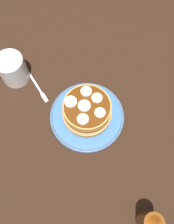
# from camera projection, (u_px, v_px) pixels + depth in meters

# --- Properties ---
(ground_plane) EXTENTS (1.40, 1.40, 0.03)m
(ground_plane) POSITION_uv_depth(u_px,v_px,m) (87.00, 119.00, 0.76)
(ground_plane) COLOR black
(plate) EXTENTS (0.23, 0.23, 0.02)m
(plate) POSITION_uv_depth(u_px,v_px,m) (87.00, 116.00, 0.74)
(plate) COLOR #3F72B2
(plate) RESTS_ON ground_plane
(pancake_stack) EXTENTS (0.15, 0.16, 0.08)m
(pancake_stack) POSITION_uv_depth(u_px,v_px,m) (87.00, 111.00, 0.70)
(pancake_stack) COLOR #9E6B21
(pancake_stack) RESTS_ON plate
(banana_slice_0) EXTENTS (0.04, 0.04, 0.01)m
(banana_slice_0) POSITION_uv_depth(u_px,v_px,m) (84.00, 107.00, 0.66)
(banana_slice_0) COLOR #EBE8C5
(banana_slice_0) RESTS_ON pancake_stack
(banana_slice_1) EXTENTS (0.03, 0.03, 0.01)m
(banana_slice_1) POSITION_uv_depth(u_px,v_px,m) (97.00, 98.00, 0.67)
(banana_slice_1) COLOR #F9E4C3
(banana_slice_1) RESTS_ON pancake_stack
(banana_slice_2) EXTENTS (0.04, 0.04, 0.01)m
(banana_slice_2) POSITION_uv_depth(u_px,v_px,m) (71.00, 102.00, 0.67)
(banana_slice_2) COLOR #F6EBC3
(banana_slice_2) RESTS_ON pancake_stack
(banana_slice_3) EXTENTS (0.03, 0.03, 0.01)m
(banana_slice_3) POSITION_uv_depth(u_px,v_px,m) (100.00, 113.00, 0.65)
(banana_slice_3) COLOR #FAE6C0
(banana_slice_3) RESTS_ON pancake_stack
(banana_slice_4) EXTENTS (0.03, 0.03, 0.01)m
(banana_slice_4) POSITION_uv_depth(u_px,v_px,m) (88.00, 92.00, 0.68)
(banana_slice_4) COLOR #F5EAC5
(banana_slice_4) RESTS_ON pancake_stack
(banana_slice_5) EXTENTS (0.03, 0.03, 0.01)m
(banana_slice_5) POSITION_uv_depth(u_px,v_px,m) (83.00, 119.00, 0.65)
(banana_slice_5) COLOR #F7E0BC
(banana_slice_5) RESTS_ON pancake_stack
(coffee_mug) EXTENTS (0.13, 0.09, 0.10)m
(coffee_mug) POSITION_uv_depth(u_px,v_px,m) (11.00, 69.00, 0.76)
(coffee_mug) COLOR white
(coffee_mug) RESTS_ON ground_plane
(fork) EXTENTS (0.07, 0.12, 0.01)m
(fork) POSITION_uv_depth(u_px,v_px,m) (39.00, 88.00, 0.78)
(fork) COLOR silver
(fork) RESTS_ON ground_plane
(syrup_bottle) EXTENTS (0.05, 0.05, 0.13)m
(syrup_bottle) POSITION_uv_depth(u_px,v_px,m) (150.00, 222.00, 0.58)
(syrup_bottle) COLOR brown
(syrup_bottle) RESTS_ON ground_plane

